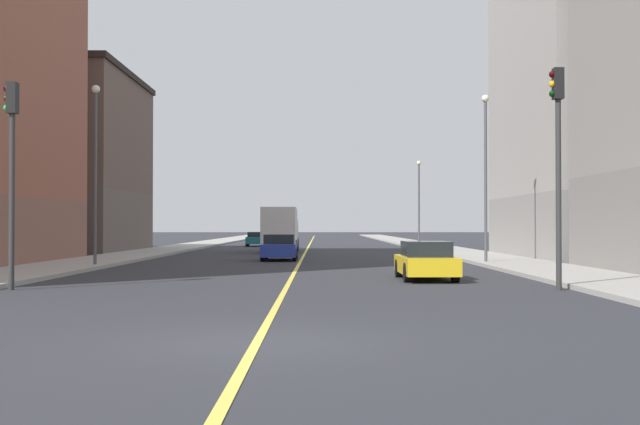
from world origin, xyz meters
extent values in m
plane|color=#2B2D32|center=(0.00, 0.00, 0.00)|extent=(400.00, 400.00, 0.00)
cube|color=#9E9B93|center=(10.15, 49.00, 0.07)|extent=(3.80, 168.00, 0.15)
cube|color=#9E9B93|center=(-10.15, 49.00, 0.07)|extent=(3.80, 168.00, 0.15)
cube|color=#E5D14C|center=(0.00, 49.00, 0.01)|extent=(0.16, 154.00, 0.01)
cube|color=gray|center=(17.15, 31.98, 1.75)|extent=(10.20, 15.03, 3.51)
cube|color=#9E9993|center=(17.15, 31.98, 11.11)|extent=(10.20, 15.03, 15.20)
cube|color=brown|center=(-17.15, 42.44, 2.08)|extent=(10.20, 14.25, 4.17)
cube|color=brown|center=(-17.15, 42.44, 8.08)|extent=(10.20, 14.25, 7.83)
cube|color=#2B221D|center=(-17.15, 42.44, 12.20)|extent=(10.50, 14.55, 0.40)
cylinder|color=#2D2D2D|center=(7.85, 10.17, 2.74)|extent=(0.16, 0.16, 5.49)
cube|color=black|center=(7.85, 10.17, 5.94)|extent=(0.28, 0.32, 0.90)
sphere|color=#320404|center=(7.69, 10.17, 6.21)|extent=(0.20, 0.20, 0.20)
sphere|color=orange|center=(7.69, 10.17, 5.93)|extent=(0.20, 0.20, 0.20)
sphere|color=black|center=(7.69, 10.17, 5.65)|extent=(0.20, 0.20, 0.20)
cylinder|color=#2D2D2D|center=(-7.85, 10.17, 2.54)|extent=(0.16, 0.16, 5.08)
cube|color=black|center=(-7.85, 10.17, 5.53)|extent=(0.28, 0.32, 0.90)
sphere|color=#320404|center=(-8.01, 10.17, 5.80)|extent=(0.20, 0.20, 0.20)
sphere|color=#352204|center=(-8.01, 10.17, 5.52)|extent=(0.20, 0.20, 0.20)
sphere|color=green|center=(-8.01, 10.17, 5.24)|extent=(0.20, 0.20, 0.20)
cylinder|color=#4C4C51|center=(8.85, 25.07, 3.94)|extent=(0.14, 0.14, 7.57)
sphere|color=#EAEACC|center=(8.85, 25.07, 7.87)|extent=(0.36, 0.36, 0.36)
cylinder|color=#4C4C51|center=(-8.85, 22.24, 3.92)|extent=(0.14, 0.14, 7.54)
sphere|color=#EAEACC|center=(-8.85, 22.24, 7.84)|extent=(0.36, 0.36, 0.36)
cylinder|color=#4C4C51|center=(8.85, 50.63, 3.40)|extent=(0.14, 0.14, 6.50)
sphere|color=#EAEACC|center=(8.85, 50.63, 6.80)|extent=(0.36, 0.36, 0.36)
cube|color=gold|center=(4.61, 14.56, 0.51)|extent=(1.77, 4.22, 0.58)
cube|color=black|center=(4.61, 14.46, 1.05)|extent=(1.54, 2.05, 0.52)
cylinder|color=black|center=(3.82, 15.86, 0.32)|extent=(0.23, 0.64, 0.64)
cylinder|color=black|center=(5.38, 15.87, 0.32)|extent=(0.23, 0.64, 0.64)
cylinder|color=black|center=(3.85, 13.25, 0.32)|extent=(0.23, 0.64, 0.64)
cylinder|color=black|center=(5.41, 13.27, 0.32)|extent=(0.23, 0.64, 0.64)
cube|color=#196670|center=(-4.58, 58.29, 0.52)|extent=(2.02, 4.00, 0.60)
cube|color=black|center=(-4.57, 58.22, 1.04)|extent=(1.72, 1.82, 0.44)
cylinder|color=black|center=(-5.48, 59.48, 0.32)|extent=(0.24, 0.65, 0.64)
cylinder|color=black|center=(-3.75, 59.54, 0.32)|extent=(0.24, 0.65, 0.64)
cylinder|color=black|center=(-5.40, 57.04, 0.32)|extent=(0.24, 0.65, 0.64)
cylinder|color=black|center=(-3.67, 57.10, 0.32)|extent=(0.24, 0.65, 0.64)
cube|color=#23389E|center=(-1.15, 29.77, 0.55)|extent=(1.82, 4.37, 0.65)
cube|color=black|center=(-1.15, 29.66, 1.12)|extent=(1.59, 1.94, 0.50)
cylinder|color=black|center=(-1.98, 31.12, 0.32)|extent=(0.22, 0.64, 0.64)
cylinder|color=black|center=(-0.34, 31.12, 0.32)|extent=(0.22, 0.64, 0.64)
cylinder|color=black|center=(-1.96, 28.41, 0.32)|extent=(0.22, 0.64, 0.64)
cylinder|color=black|center=(-0.33, 28.42, 0.32)|extent=(0.22, 0.64, 0.64)
cube|color=black|center=(-4.20, 69.33, 0.51)|extent=(1.92, 4.36, 0.58)
cube|color=black|center=(-4.20, 69.39, 1.01)|extent=(1.62, 2.13, 0.41)
cylinder|color=black|center=(-5.04, 70.63, 0.32)|extent=(0.24, 0.65, 0.64)
cylinder|color=black|center=(-3.45, 70.70, 0.32)|extent=(0.24, 0.65, 0.64)
cylinder|color=black|center=(-4.94, 67.97, 0.32)|extent=(0.24, 0.65, 0.64)
cylinder|color=black|center=(-3.35, 68.03, 0.32)|extent=(0.24, 0.65, 0.64)
cube|color=beige|center=(-1.71, 44.88, 1.26)|extent=(2.24, 2.14, 1.83)
cube|color=silver|center=(-1.71, 40.84, 1.74)|extent=(2.24, 5.04, 2.59)
cylinder|color=black|center=(-2.72, 44.50, 0.45)|extent=(0.30, 0.90, 0.90)
cylinder|color=black|center=(-0.69, 44.50, 0.45)|extent=(0.30, 0.90, 0.90)
cylinder|color=black|center=(-2.72, 39.77, 0.45)|extent=(0.30, 0.90, 0.90)
cylinder|color=black|center=(-0.69, 39.77, 0.45)|extent=(0.30, 0.90, 0.90)
camera|label=1|loc=(1.00, -12.76, 1.86)|focal=44.92mm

